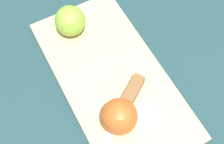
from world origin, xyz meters
TOP-DOWN VIEW (x-y plane):
  - ground_plane at (0.00, 0.00)m, footprint 4.00×4.00m
  - cutting_board at (0.00, 0.00)m, footprint 0.42×0.22m
  - apple_half_left at (-0.15, -0.03)m, footprint 0.07×0.07m
  - apple_half_right at (0.10, -0.03)m, footprint 0.07×0.07m
  - knife at (0.06, 0.01)m, footprint 0.12×0.15m
  - apple_slice at (0.11, 0.01)m, footprint 0.05×0.05m

SIDE VIEW (x-z plane):
  - ground_plane at x=0.00m, z-range 0.00..0.00m
  - cutting_board at x=0.00m, z-range 0.00..0.02m
  - apple_slice at x=0.11m, z-range 0.02..0.03m
  - knife at x=0.06m, z-range 0.02..0.04m
  - apple_half_left at x=-0.15m, z-range 0.02..0.09m
  - apple_half_right at x=0.10m, z-range 0.02..0.09m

